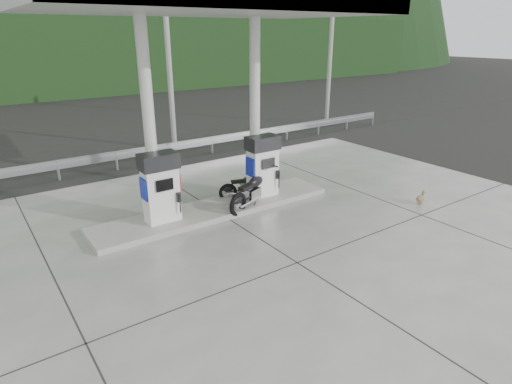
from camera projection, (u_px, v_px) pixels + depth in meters
ground at (270, 246)px, 10.15m from camera, size 160.00×160.00×0.00m
forecourt_apron at (270, 246)px, 10.14m from camera, size 18.00×14.00×0.02m
pump_island at (217, 209)px, 12.02m from camera, size 7.00×1.40×0.15m
gas_pump_left at (161, 188)px, 10.82m from camera, size 0.95×0.55×1.80m
gas_pump_right at (263, 166)px, 12.54m from camera, size 0.95×0.55×1.80m
canopy_column_left at (149, 122)px, 10.56m from camera, size 0.30×0.30×5.00m
canopy_column_right at (255, 110)px, 12.28m from camera, size 0.30×0.30×5.00m
canopy_roof at (209, 5)px, 10.16m from camera, size 8.50×5.00×0.40m
guardrail at (142, 147)px, 16.01m from camera, size 26.00×0.16×1.42m
road at (114, 146)px, 18.93m from camera, size 60.00×7.00×0.01m
utility_pole_b at (168, 52)px, 17.08m from camera, size 0.22×0.22×8.00m
utility_pole_c at (331, 47)px, 21.93m from camera, size 0.22×0.22×8.00m
tree_band at (30, 57)px, 32.02m from camera, size 80.00×6.00×6.00m
motorcycle_left at (254, 191)px, 12.18m from camera, size 2.14×1.32×0.97m
motorcycle_right at (248, 187)px, 12.82m from camera, size 1.73×1.05×0.78m
duck at (420, 199)px, 12.52m from camera, size 0.46×0.20×0.32m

